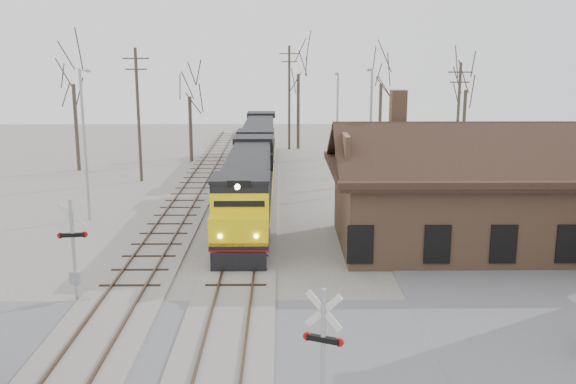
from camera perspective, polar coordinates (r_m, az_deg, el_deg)
name	(u,v)px	position (r m, az deg, el deg)	size (l,w,h in m)	color
ground	(224,352)	(22.13, -5.75, -14.00)	(140.00, 140.00, 0.00)	#9C978D
road	(224,352)	(22.12, -5.75, -13.96)	(60.00, 9.00, 0.03)	slate
track_main	(247,229)	(36.14, -3.68, -3.33)	(3.40, 90.00, 0.24)	#9C978D
track_siding	(167,230)	(36.65, -10.73, -3.30)	(3.40, 90.00, 0.24)	#9C978D
depot	(478,200)	(34.12, 16.53, -0.70)	(15.20, 9.31, 7.90)	#886146
locomotive_lead	(248,188)	(37.03, -3.61, 0.35)	(2.73, 18.31, 4.06)	black
locomotive_trailing	(259,143)	(55.34, -2.63, 4.33)	(2.73, 18.31, 3.84)	black
crossbuck_near	(323,364)	(17.27, 3.13, -15.04)	(1.05, 0.53, 3.93)	#A5A8AD
crossbuck_far	(74,253)	(27.07, -18.50, -5.19)	(1.18, 0.31, 4.16)	#A5A8AD
streetlight_a	(85,137)	(39.39, -17.60, 4.72)	(0.25, 2.04, 8.89)	#A5A8AD
streetlight_b	(370,124)	(45.54, 7.34, 6.05)	(0.25, 2.04, 8.74)	#A5A8AD
streetlight_c	(337,113)	(56.51, 4.40, 6.98)	(0.25, 2.04, 8.11)	#A5A8AD
utility_pole_a	(138,113)	(50.45, -13.16, 6.88)	(2.00, 0.24, 10.16)	#382D23
utility_pole_b	(289,96)	(66.08, 0.11, 8.55)	(2.00, 0.24, 10.48)	#382D23
utility_pole_c	(458,116)	(54.65, 14.88, 6.58)	(2.00, 0.24, 9.04)	#382D23
tree_a	(72,69)	(56.43, -18.63, 10.29)	(4.83, 4.83, 11.83)	#382D23
tree_b	(189,85)	(58.35, -8.78, 9.34)	(3.97, 3.97, 9.73)	#382D23
tree_c	(298,61)	(66.26, 0.93, 11.55)	(5.11, 5.11, 12.53)	#382D23
tree_d	(381,72)	(64.36, 8.30, 10.49)	(4.53, 4.53, 11.09)	#382D23
tree_e	(466,78)	(59.87, 15.58, 9.75)	(4.35, 4.35, 10.66)	#382D23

